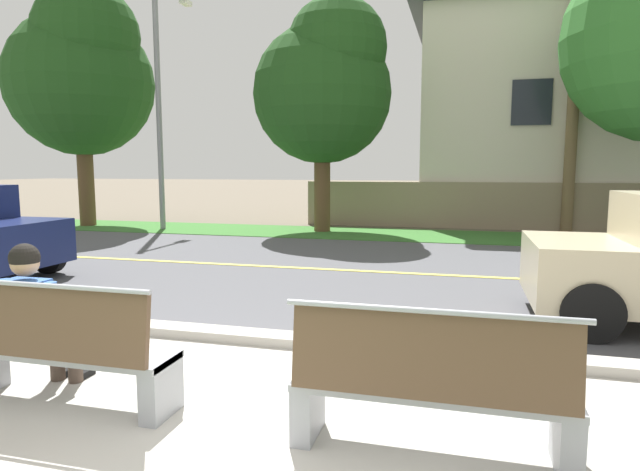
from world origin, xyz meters
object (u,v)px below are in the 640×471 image
object	(u,v)px
bench_right	(430,390)
streetlamp	(162,88)
seated_person_blue	(38,314)
bench_left	(59,351)
shade_tree_left	(326,83)
shade_tree_far_left	(82,72)

from	to	relation	value
bench_right	streetlamp	size ratio (longest dim) A/B	0.24
seated_person_blue	streetlamp	world-z (taller)	streetlamp
bench_left	streetlamp	size ratio (longest dim) A/B	0.24
seated_person_blue	streetlamp	distance (m)	12.82
bench_left	seated_person_blue	world-z (taller)	seated_person_blue
bench_right	streetlamp	bearing A→B (deg)	127.19
shade_tree_left	bench_left	bearing A→B (deg)	-85.64
bench_left	bench_right	bearing A→B (deg)	0.00
bench_right	shade_tree_far_left	xyz separation A→B (m)	(-11.23, 11.24, 4.28)
streetlamp	bench_right	bearing A→B (deg)	-52.81
bench_left	shade_tree_far_left	size ratio (longest dim) A/B	0.24
bench_right	bench_left	bearing A→B (deg)	180.00
streetlamp	shade_tree_left	size ratio (longest dim) A/B	1.14
shade_tree_far_left	shade_tree_left	world-z (taller)	shade_tree_far_left
bench_left	bench_right	world-z (taller)	same
bench_right	shade_tree_far_left	distance (m)	16.45
bench_right	shade_tree_far_left	bearing A→B (deg)	134.98
shade_tree_far_left	bench_left	bearing A→B (deg)	-52.94
streetlamp	shade_tree_far_left	bearing A→B (deg)	179.93
bench_right	seated_person_blue	xyz separation A→B (m)	(-3.08, 0.17, 0.22)
streetlamp	shade_tree_far_left	distance (m)	2.76
bench_left	seated_person_blue	bearing A→B (deg)	153.17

